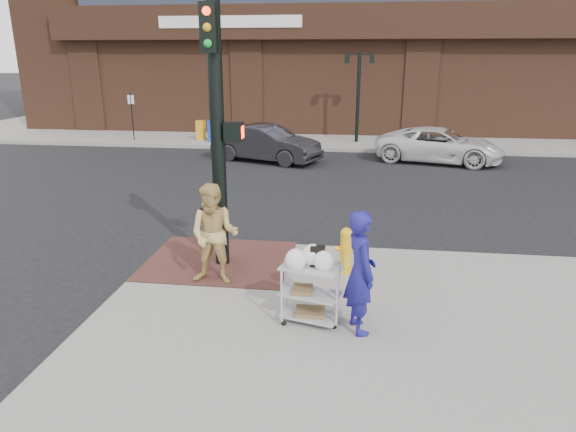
# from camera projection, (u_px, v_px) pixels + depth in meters

# --- Properties ---
(ground) EXTENTS (220.00, 220.00, 0.00)m
(ground) POSITION_uv_depth(u_px,v_px,m) (239.00, 289.00, 9.23)
(ground) COLOR black
(ground) RESTS_ON ground
(sidewalk_far) EXTENTS (65.00, 36.00, 0.15)m
(sidewalk_far) POSITION_uv_depth(u_px,v_px,m) (500.00, 111.00, 37.90)
(sidewalk_far) COLOR gray
(sidewalk_far) RESTS_ON ground
(brick_curb_ramp) EXTENTS (2.80, 2.40, 0.01)m
(brick_curb_ramp) POSITION_uv_depth(u_px,v_px,m) (219.00, 260.00, 10.11)
(brick_curb_ramp) COLOR #4C2823
(brick_curb_ramp) RESTS_ON sidewalk_near
(lamp_post) EXTENTS (1.32, 0.22, 4.00)m
(lamp_post) POSITION_uv_depth(u_px,v_px,m) (358.00, 87.00, 23.33)
(lamp_post) COLOR black
(lamp_post) RESTS_ON sidewalk_far
(parking_sign) EXTENTS (0.05, 0.05, 2.20)m
(parking_sign) POSITION_uv_depth(u_px,v_px,m) (132.00, 117.00, 24.11)
(parking_sign) COLOR black
(parking_sign) RESTS_ON sidewalk_far
(traffic_signal_pole) EXTENTS (0.61, 0.51, 5.00)m
(traffic_signal_pole) POSITION_uv_depth(u_px,v_px,m) (218.00, 125.00, 9.17)
(traffic_signal_pole) COLOR black
(traffic_signal_pole) RESTS_ON sidewalk_near
(woman_blue) EXTENTS (0.63, 0.77, 1.83)m
(woman_blue) POSITION_uv_depth(u_px,v_px,m) (360.00, 272.00, 7.30)
(woman_blue) COLOR navy
(woman_blue) RESTS_ON sidewalk_near
(pedestrian_tan) EXTENTS (0.90, 0.71, 1.80)m
(pedestrian_tan) POSITION_uv_depth(u_px,v_px,m) (214.00, 235.00, 8.86)
(pedestrian_tan) COLOR tan
(pedestrian_tan) RESTS_ON sidewalk_near
(sedan_dark) EXTENTS (4.58, 2.94, 1.43)m
(sedan_dark) POSITION_uv_depth(u_px,v_px,m) (266.00, 143.00, 20.12)
(sedan_dark) COLOR black
(sedan_dark) RESTS_ON ground
(minivan_white) EXTENTS (5.23, 3.39, 1.34)m
(minivan_white) POSITION_uv_depth(u_px,v_px,m) (440.00, 145.00, 19.98)
(minivan_white) COLOR silver
(minivan_white) RESTS_ON ground
(utility_cart) EXTENTS (0.96, 0.68, 1.20)m
(utility_cart) POSITION_uv_depth(u_px,v_px,m) (310.00, 288.00, 7.64)
(utility_cart) COLOR #A6A7AC
(utility_cart) RESTS_ON sidewalk_near
(fire_hydrant) EXTENTS (0.41, 0.29, 0.87)m
(fire_hydrant) POSITION_uv_depth(u_px,v_px,m) (346.00, 250.00, 9.45)
(fire_hydrant) COLOR gold
(fire_hydrant) RESTS_ON sidewalk_near
(newsbox_yellow) EXTENTS (0.41, 0.37, 0.91)m
(newsbox_yellow) POSITION_uv_depth(u_px,v_px,m) (201.00, 130.00, 24.47)
(newsbox_yellow) COLOR orange
(newsbox_yellow) RESTS_ON sidewalk_far
(newsbox_blue) EXTENTS (0.43, 0.39, 0.99)m
(newsbox_blue) POSITION_uv_depth(u_px,v_px,m) (213.00, 131.00, 23.87)
(newsbox_blue) COLOR #1A40AB
(newsbox_blue) RESTS_ON sidewalk_far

